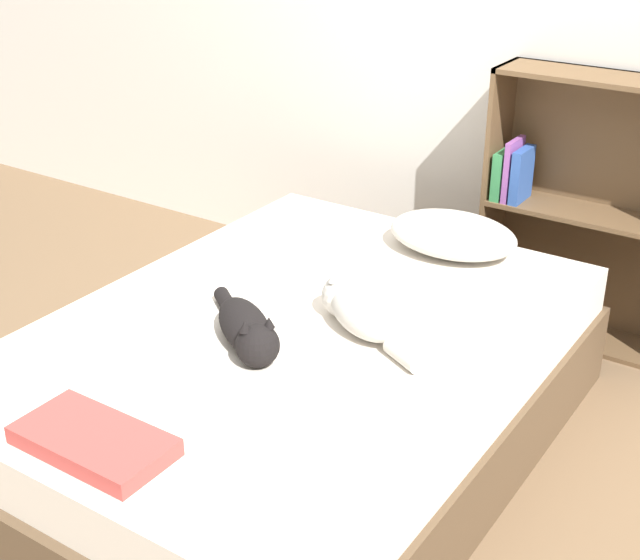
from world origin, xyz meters
name	(u,v)px	position (x,y,z in m)	size (l,w,h in m)	color
ground_plane	(295,445)	(0.00, 0.00, 0.00)	(8.00, 8.00, 0.00)	brown
wall_back	(498,19)	(0.00, 1.48, 1.25)	(8.00, 0.06, 2.50)	silver
bed	(295,388)	(0.00, 0.00, 0.24)	(1.49, 2.07, 0.48)	brown
pillow	(453,234)	(0.17, 0.82, 0.55)	(0.51, 0.36, 0.14)	beige
cat_light	(362,310)	(0.20, 0.10, 0.55)	(0.47, 0.31, 0.17)	beige
cat_dark	(247,330)	(-0.04, -0.20, 0.54)	(0.45, 0.36, 0.16)	black
bookshelf	(592,208)	(0.53, 1.36, 0.57)	(0.88, 0.26, 1.11)	brown
blanket_fold	(94,441)	(-0.04, -0.83, 0.51)	(0.42, 0.22, 0.05)	#B2423D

